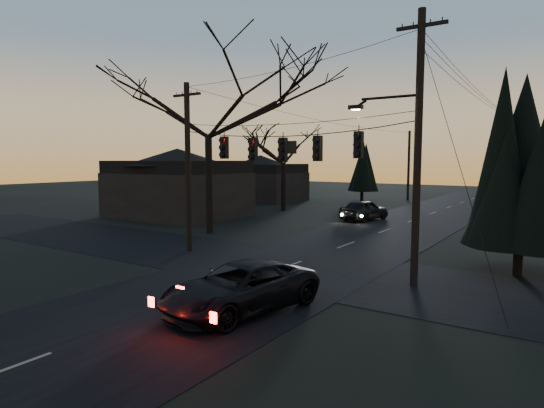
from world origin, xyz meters
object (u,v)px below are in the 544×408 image
Objects in this scene: suv_near at (241,288)px; utility_pole_far_l at (408,200)px; utility_pole_right at (414,286)px; utility_pole_far_r at (509,213)px; bare_tree_left at (208,98)px; sedan_oncoming_a at (364,210)px; utility_pole_left at (190,251)px; evergreen_right at (523,169)px.

utility_pole_far_l is at bearing 111.02° from suv_near.
utility_pole_far_l is (-11.50, 36.00, 0.00)m from utility_pole_right.
bare_tree_left is at bearing -122.12° from utility_pole_far_r.
utility_pole_far_r is 14.69m from sedan_oncoming_a.
utility_pole_far_r is 1.80× the size of sedan_oncoming_a.
bare_tree_left is (-14.50, 4.91, 8.49)m from utility_pole_right.
utility_pole_far_r is (0.00, 28.00, 0.00)m from utility_pole_right.
utility_pole_far_l is 0.66× the size of bare_tree_left.
sedan_oncoming_a is (-8.70, 16.19, 0.80)m from utility_pole_right.
utility_pole_right is at bearing -18.69° from bare_tree_left.
utility_pole_far_l is at bearing 90.00° from utility_pole_left.
utility_pole_left is at bearing 90.44° from sedan_oncoming_a.
evergreen_right is (14.54, -32.17, 4.33)m from utility_pole_far_l.
utility_pole_right reaches higher than suv_near.
suv_near is (10.90, -10.77, -7.76)m from bare_tree_left.
sedan_oncoming_a is at bearing 118.25° from utility_pole_right.
evergreen_right reaches higher than suv_near.
utility_pole_far_r is at bearing 90.00° from utility_pole_right.
sedan_oncoming_a is (-11.74, 12.36, -3.52)m from evergreen_right.
utility_pole_left is 1.60× the size of suv_near.
utility_pole_left is 1.00× the size of utility_pole_far_r.
utility_pole_far_r reaches higher than suv_near.
utility_pole_left is at bearing -112.33° from utility_pole_far_r.
utility_pole_far_r is at bearing 57.88° from bare_tree_left.
utility_pole_far_l reaches higher than sedan_oncoming_a.
sedan_oncoming_a is (2.80, 16.19, 0.80)m from utility_pole_left.
utility_pole_far_l is 1.70× the size of sedan_oncoming_a.
bare_tree_left is at bearing 145.67° from suv_near.
bare_tree_left is 1.63× the size of evergreen_right.
utility_pole_right is at bearing -90.00° from utility_pole_far_r.
bare_tree_left is 2.29× the size of suv_near.
bare_tree_left is 17.18m from suv_near.
utility_pole_left is 0.70× the size of bare_tree_left.
utility_pole_right is 1.25× the size of utility_pole_far_l.
utility_pole_far_l is 32.37m from bare_tree_left.
bare_tree_left reaches higher than sedan_oncoming_a.
utility_pole_right is 37.79m from utility_pole_far_l.
suv_near is (7.90, -41.87, 0.74)m from utility_pole_far_l.
utility_pole_right is 1.89× the size of suv_near.
bare_tree_left is (-14.50, -23.09, 8.49)m from utility_pole_far_r.
bare_tree_left is (-3.00, 4.91, 8.49)m from utility_pole_left.
bare_tree_left is at bearing 121.45° from utility_pole_left.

